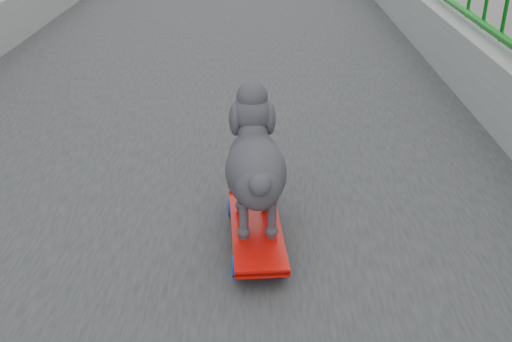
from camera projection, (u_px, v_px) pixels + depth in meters
name	position (u px, v px, depth m)	size (l,w,h in m)	color
skateboard	(256.00, 227.00, 1.83)	(0.19, 0.52, 0.07)	red
poodle	(255.00, 162.00, 1.76)	(0.20, 0.44, 0.36)	#28252A
car_0	(5.00, 203.00, 14.69)	(1.69, 4.21, 1.43)	#A09FA4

